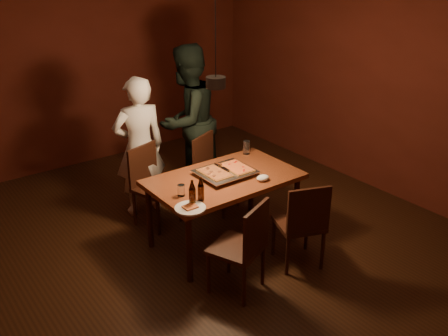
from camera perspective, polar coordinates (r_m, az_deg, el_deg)
room_shell at (r=4.65m, az=-0.92°, el=5.58°), size 6.00×6.00×6.00m
dining_table at (r=5.04m, az=-0.00°, el=-1.81°), size 1.50×0.90×0.75m
chair_far_left at (r=5.55m, az=-8.42°, el=-1.16°), size 0.53×0.53×0.49m
chair_far_right at (r=5.81m, az=-1.50°, el=0.29°), size 0.56×0.56×0.49m
chair_near_left at (r=4.37m, az=2.42°, el=-8.28°), size 0.55×0.55×0.49m
chair_near_right at (r=4.76m, az=9.03°, el=-5.67°), size 0.54×0.54×0.49m
pizza_tray at (r=5.04m, az=0.15°, el=-0.58°), size 0.56×0.47×0.05m
pizza_meat at (r=4.97m, az=-1.06°, el=-0.53°), size 0.23×0.35×0.02m
pizza_cheese at (r=5.09m, az=1.46°, el=0.09°), size 0.23×0.36×0.02m
spatula at (r=5.04m, az=0.04°, el=-0.12°), size 0.11×0.25×0.04m
beer_bottle_a at (r=4.44m, az=-3.65°, el=-2.81°), size 0.06×0.06×0.24m
beer_bottle_b at (r=4.52m, az=-2.67°, el=-2.41°), size 0.06×0.06×0.22m
water_glass_left at (r=4.64m, az=-4.91°, el=-2.55°), size 0.07×0.07×0.11m
water_glass_right at (r=5.56m, az=2.58°, el=2.36°), size 0.07×0.07×0.15m
plate_slice at (r=4.42m, az=-3.88°, el=-4.59°), size 0.28×0.28×0.03m
napkin at (r=4.94m, az=4.45°, el=-1.14°), size 0.14×0.10×0.06m
diner_white at (r=5.69m, az=-9.64°, el=2.38°), size 0.64×0.48×1.62m
diner_dark at (r=6.13m, az=-4.19°, el=5.39°), size 1.08×0.96×1.85m
pendant_lamp at (r=4.55m, az=-0.95°, el=9.89°), size 0.18×0.18×1.10m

